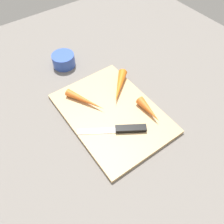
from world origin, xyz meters
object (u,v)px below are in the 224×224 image
carrot_medium (119,86)px  carrot_shortest (149,110)px  carrot_longest (85,100)px  knife (126,129)px  small_bowl (64,60)px  cutting_board (112,113)px

carrot_medium → carrot_shortest: (0.13, 0.01, -0.00)m
carrot_longest → carrot_shortest: 0.20m
carrot_medium → knife: bearing=17.1°
carrot_longest → carrot_medium: size_ratio=1.01×
knife → carrot_shortest: size_ratio=1.84×
carrot_longest → small_bowl: small_bowl is taller
carrot_longest → carrot_shortest: bearing=18.2°
carrot_medium → small_bowl: bearing=-112.6°
carrot_longest → small_bowl: bearing=145.3°
carrot_longest → small_bowl: 0.22m
cutting_board → carrot_medium: 0.10m
knife → carrot_longest: size_ratio=1.29×
carrot_medium → cutting_board: bearing=-2.8°
cutting_board → carrot_shortest: size_ratio=3.70×
carrot_longest → carrot_shortest: size_ratio=1.42×
cutting_board → small_bowl: small_bowl is taller
carrot_medium → small_bowl: 0.25m
carrot_longest → carrot_medium: bearing=58.9°
carrot_shortest → small_bowl: (-0.36, -0.10, -0.00)m
cutting_board → carrot_longest: (-0.08, -0.05, 0.02)m
knife → carrot_shortest: carrot_shortest is taller
cutting_board → carrot_longest: 0.09m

